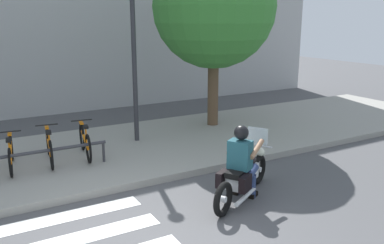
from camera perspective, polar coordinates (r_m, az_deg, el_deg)
The scene contains 10 objects.
sidewalk at distance 9.87m, azimuth -16.89°, elevation -4.99°, with size 24.00×4.40×0.15m, color gray.
crosswalk_stripe_3 at distance 6.62m, azimuth -16.66°, elevation -15.56°, with size 2.80×0.40×0.01m, color white.
crosswalk_stripe_4 at distance 7.32m, azimuth -18.16°, elevation -12.66°, with size 2.80×0.40×0.01m, color white.
motorcycle at distance 7.57m, azimuth 7.15°, elevation -7.39°, with size 1.97×1.20×1.19m.
rider at distance 7.37m, azimuth 6.97°, elevation -4.96°, with size 0.77×0.72×1.42m.
bicycle_3 at distance 9.37m, azimuth -24.02°, elevation -4.02°, with size 0.48×1.63×0.72m.
bicycle_4 at distance 9.46m, azimuth -19.32°, elevation -3.29°, with size 0.48×1.67×0.77m.
bicycle_5 at distance 9.61m, azimuth -14.73°, elevation -2.63°, with size 0.48×1.63×0.79m.
street_lamp at distance 10.28m, azimuth -8.19°, elevation 11.54°, with size 0.28×0.28×4.59m.
tree_near_rack at distance 11.82m, azimuth 3.10°, elevation 15.79°, with size 3.47×3.47×5.29m.
Camera 1 is at (-1.92, -4.87, 3.24)m, focal length 38.14 mm.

